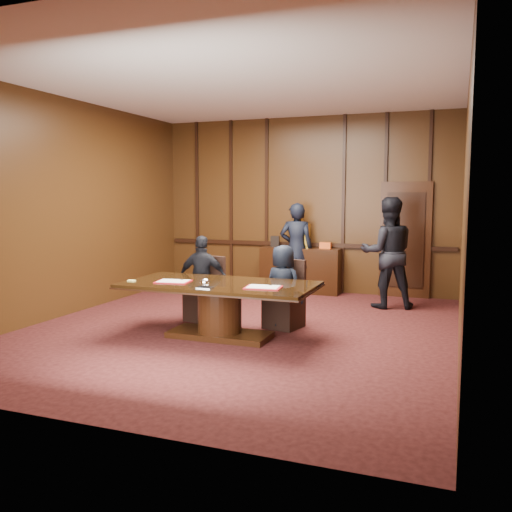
# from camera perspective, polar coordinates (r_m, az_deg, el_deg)

# --- Properties ---
(room) EXTENTS (7.00, 7.04, 3.50)m
(room) POSITION_cam_1_polar(r_m,az_deg,el_deg) (7.82, -1.04, 4.79)
(room) COLOR black
(room) RESTS_ON ground
(sideboard) EXTENTS (1.60, 0.45, 1.54)m
(sideboard) POSITION_cam_1_polar(r_m,az_deg,el_deg) (10.90, 4.72, -1.29)
(sideboard) COLOR black
(sideboard) RESTS_ON ground
(conference_table) EXTENTS (2.62, 1.32, 0.76)m
(conference_table) POSITION_cam_1_polar(r_m,az_deg,el_deg) (7.43, -3.85, -4.74)
(conference_table) COLOR black
(conference_table) RESTS_ON ground
(folder_left) EXTENTS (0.51, 0.40, 0.02)m
(folder_left) POSITION_cam_1_polar(r_m,az_deg,el_deg) (7.53, -8.69, -2.66)
(folder_left) COLOR #AB0F18
(folder_left) RESTS_ON conference_table
(folder_right) EXTENTS (0.49, 0.38, 0.02)m
(folder_right) POSITION_cam_1_polar(r_m,az_deg,el_deg) (6.98, 0.77, -3.30)
(folder_right) COLOR #AB0F18
(folder_right) RESTS_ON conference_table
(inkstand) EXTENTS (0.20, 0.14, 0.12)m
(inkstand) POSITION_cam_1_polar(r_m,az_deg,el_deg) (6.98, -5.40, -2.94)
(inkstand) COLOR white
(inkstand) RESTS_ON conference_table
(notepad) EXTENTS (0.11, 0.08, 0.01)m
(notepad) POSITION_cam_1_polar(r_m,az_deg,el_deg) (7.71, -12.98, -2.53)
(notepad) COLOR #FFF67C
(notepad) RESTS_ON conference_table
(chair_left) EXTENTS (0.59, 0.59, 0.99)m
(chair_left) POSITION_cam_1_polar(r_m,az_deg,el_deg) (8.52, -5.34, -4.79)
(chair_left) COLOR black
(chair_left) RESTS_ON ground
(chair_right) EXTENTS (0.58, 0.58, 0.99)m
(chair_right) POSITION_cam_1_polar(r_m,az_deg,el_deg) (8.05, 3.04, -5.44)
(chair_right) COLOR black
(chair_right) RESTS_ON ground
(signatory_left) EXTENTS (0.82, 0.45, 1.33)m
(signatory_left) POSITION_cam_1_polar(r_m,az_deg,el_deg) (8.39, -5.64, -2.38)
(signatory_left) COLOR black
(signatory_left) RESTS_ON ground
(signatory_right) EXTENTS (0.68, 0.53, 1.23)m
(signatory_right) POSITION_cam_1_polar(r_m,az_deg,el_deg) (7.92, 2.85, -3.26)
(signatory_right) COLOR black
(signatory_right) RESTS_ON ground
(witness_left) EXTENTS (0.73, 0.56, 1.80)m
(witness_left) POSITION_cam_1_polar(r_m,az_deg,el_deg) (10.72, 4.26, 0.80)
(witness_left) COLOR black
(witness_left) RESTS_ON ground
(witness_right) EXTENTS (1.10, 0.97, 1.91)m
(witness_right) POSITION_cam_1_polar(r_m,az_deg,el_deg) (9.61, 13.69, 0.34)
(witness_right) COLOR black
(witness_right) RESTS_ON ground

